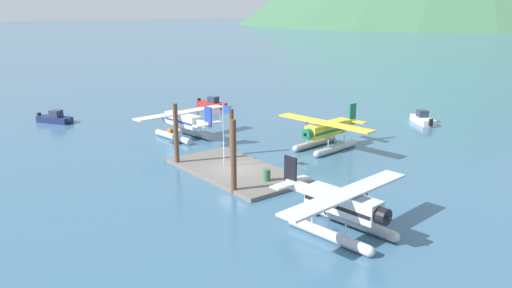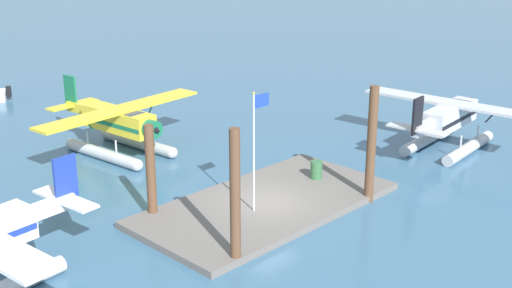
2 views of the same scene
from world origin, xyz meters
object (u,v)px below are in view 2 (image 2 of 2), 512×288
fuel_drum (316,170)px  seaplane_yellow_bow_centre (119,127)px  flagpole (256,137)px  seaplane_silver_stbd_aft (449,122)px

fuel_drum → seaplane_yellow_bow_centre: (-4.14, 10.59, 0.84)m
flagpole → seaplane_silver_stbd_aft: 14.30m
flagpole → seaplane_silver_stbd_aft: size_ratio=0.51×
flagpole → fuel_drum: flagpole is taller
flagpole → fuel_drum: bearing=6.5°
seaplane_silver_stbd_aft → seaplane_yellow_bow_centre: size_ratio=1.00×
fuel_drum → flagpole: bearing=-173.5°
flagpole → seaplane_yellow_bow_centre: flagpole is taller
fuel_drum → seaplane_yellow_bow_centre: 11.40m
flagpole → seaplane_yellow_bow_centre: 11.34m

